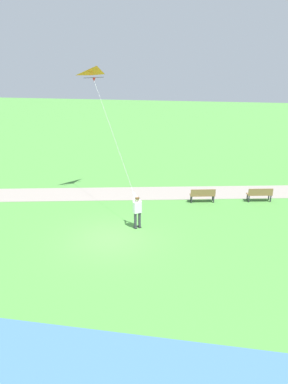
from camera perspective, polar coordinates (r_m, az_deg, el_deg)
name	(u,v)px	position (r m, az deg, el deg)	size (l,w,h in m)	color
ground_plane	(111,238)	(18.18, -5.20, -7.18)	(120.00, 120.00, 0.00)	#4C8E3D
walkway_path	(167,193)	(23.97, 3.57, -0.16)	(2.40, 32.00, 0.02)	gray
person_kite_flyer	(137,209)	(18.75, -1.06, -2.66)	(0.61, 0.56, 1.83)	#232328
flying_kite	(97,75)	(22.18, -7.32, 17.55)	(4.78, 3.61, 6.00)	orange
park_bench_near_walkway	(203,194)	(22.53, 9.07, -0.37)	(0.74, 1.56, 0.88)	olive
park_bench_far_walkway	(260,194)	(23.45, 17.49, -0.25)	(0.74, 1.56, 0.88)	olive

